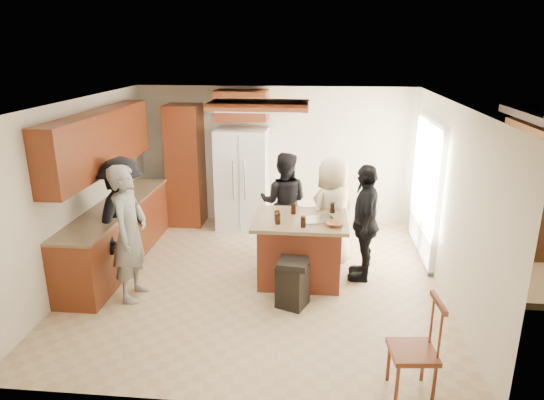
# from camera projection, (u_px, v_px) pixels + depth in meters

# --- Properties ---
(room_shell) EXTENTS (8.00, 5.20, 5.00)m
(room_shell) POSITION_uv_depth(u_px,v_px,m) (541.00, 197.00, 7.78)
(room_shell) COLOR tan
(room_shell) RESTS_ON ground
(person_front_left) EXTENTS (0.50, 0.67, 1.80)m
(person_front_left) POSITION_uv_depth(u_px,v_px,m) (129.00, 233.00, 6.18)
(person_front_left) COLOR gray
(person_front_left) RESTS_ON ground
(person_behind_left) EXTENTS (0.82, 0.55, 1.61)m
(person_behind_left) POSITION_uv_depth(u_px,v_px,m) (284.00, 202.00, 7.70)
(person_behind_left) COLOR black
(person_behind_left) RESTS_ON ground
(person_behind_right) EXTENTS (0.95, 0.94, 1.66)m
(person_behind_right) POSITION_uv_depth(u_px,v_px,m) (332.00, 212.00, 7.16)
(person_behind_right) COLOR tan
(person_behind_right) RESTS_ON ground
(person_side_right) EXTENTS (0.62, 1.03, 1.67)m
(person_side_right) POSITION_uv_depth(u_px,v_px,m) (365.00, 223.00, 6.73)
(person_side_right) COLOR black
(person_side_right) RESTS_ON ground
(person_counter) EXTENTS (0.56, 1.14, 1.74)m
(person_counter) POSITION_uv_depth(u_px,v_px,m) (124.00, 218.00, 6.82)
(person_counter) COLOR black
(person_counter) RESTS_ON ground
(left_cabinetry) EXTENTS (0.64, 3.00, 2.30)m
(left_cabinetry) POSITION_uv_depth(u_px,v_px,m) (112.00, 203.00, 7.18)
(left_cabinetry) COLOR maroon
(left_cabinetry) RESTS_ON ground
(back_wall_units) EXTENTS (1.80, 0.60, 2.45)m
(back_wall_units) POSITION_uv_depth(u_px,v_px,m) (199.00, 151.00, 8.67)
(back_wall_units) COLOR maroon
(back_wall_units) RESTS_ON ground
(refrigerator) EXTENTS (0.90, 0.76, 1.80)m
(refrigerator) POSITION_uv_depth(u_px,v_px,m) (242.00, 179.00, 8.67)
(refrigerator) COLOR white
(refrigerator) RESTS_ON ground
(kitchen_island) EXTENTS (1.28, 1.03, 0.93)m
(kitchen_island) POSITION_uv_depth(u_px,v_px,m) (300.00, 249.00, 6.76)
(kitchen_island) COLOR #AC472C
(kitchen_island) RESTS_ON ground
(island_items) EXTENTS (0.91, 0.68, 0.15)m
(island_items) POSITION_uv_depth(u_px,v_px,m) (314.00, 219.00, 6.48)
(island_items) COLOR silver
(island_items) RESTS_ON kitchen_island
(trash_bin) EXTENTS (0.44, 0.44, 0.63)m
(trash_bin) POSITION_uv_depth(u_px,v_px,m) (293.00, 283.00, 6.13)
(trash_bin) COLOR black
(trash_bin) RESTS_ON ground
(spindle_chair) EXTENTS (0.46, 0.46, 0.99)m
(spindle_chair) POSITION_uv_depth(u_px,v_px,m) (415.00, 352.00, 4.54)
(spindle_chair) COLOR maroon
(spindle_chair) RESTS_ON ground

